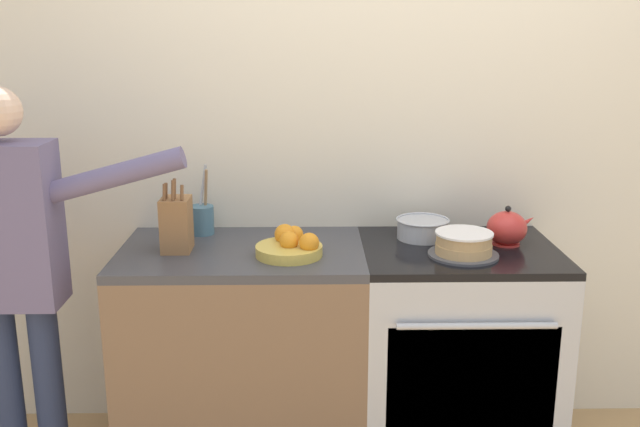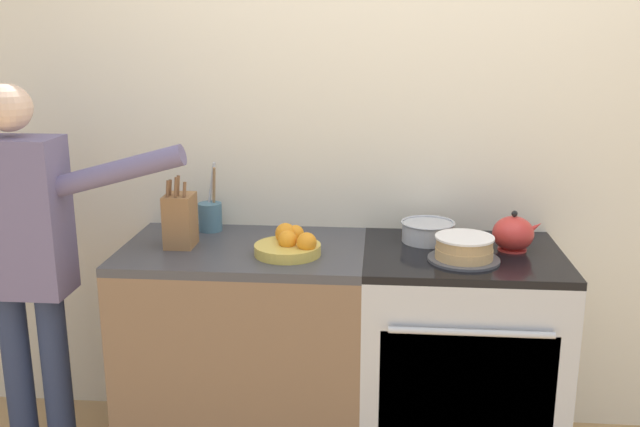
{
  "view_description": "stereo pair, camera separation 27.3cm",
  "coord_description": "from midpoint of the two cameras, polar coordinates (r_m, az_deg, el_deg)",
  "views": [
    {
      "loc": [
        -0.36,
        -2.36,
        1.74
      ],
      "look_at": [
        -0.32,
        0.28,
        1.05
      ],
      "focal_mm": 40.0,
      "sensor_mm": 36.0,
      "label": 1
    },
    {
      "loc": [
        -0.09,
        -2.35,
        1.74
      ],
      "look_at": [
        -0.32,
        0.28,
        1.05
      ],
      "focal_mm": 40.0,
      "sensor_mm": 36.0,
      "label": 2
    }
  ],
  "objects": [
    {
      "name": "fruit_bowl",
      "position": [
        2.72,
        -5.22,
        -2.62
      ],
      "size": [
        0.26,
        0.26,
        0.1
      ],
      "color": "gold",
      "rests_on": "counter_cabinet"
    },
    {
      "name": "tea_kettle",
      "position": [
        2.89,
        12.18,
        -1.2
      ],
      "size": [
        0.19,
        0.16,
        0.16
      ],
      "color": "red",
      "rests_on": "stove_range"
    },
    {
      "name": "utensil_crock",
      "position": [
        3.04,
        -11.96,
        -0.43
      ],
      "size": [
        0.1,
        0.1,
        0.29
      ],
      "color": "#477084",
      "rests_on": "counter_cabinet"
    },
    {
      "name": "knife_block",
      "position": [
        2.83,
        -14.15,
        -0.85
      ],
      "size": [
        0.11,
        0.13,
        0.29
      ],
      "color": "olive",
      "rests_on": "counter_cabinet"
    },
    {
      "name": "wall_back",
      "position": [
        3.04,
        3.27,
        6.36
      ],
      "size": [
        8.0,
        0.04,
        2.6
      ],
      "color": "silver",
      "rests_on": "ground_plane"
    },
    {
      "name": "counter_cabinet",
      "position": [
        2.99,
        -8.72,
        -11.06
      ],
      "size": [
        0.96,
        0.62,
        0.9
      ],
      "color": "brown",
      "rests_on": "ground_plane"
    },
    {
      "name": "stove_range",
      "position": [
        3.0,
        8.16,
        -10.97
      ],
      "size": [
        0.77,
        0.66,
        0.9
      ],
      "color": "#B7BABF",
      "rests_on": "ground_plane"
    },
    {
      "name": "person_baker",
      "position": [
        2.9,
        -25.7,
        -3.3
      ],
      "size": [
        0.9,
        0.2,
        1.54
      ],
      "rotation": [
        0.0,
        0.0,
        0.16
      ],
      "color": "#283351",
      "rests_on": "ground_plane"
    },
    {
      "name": "layer_cake",
      "position": [
        2.72,
        8.64,
        -2.53
      ],
      "size": [
        0.27,
        0.27,
        0.09
      ],
      "color": "#4C4C51",
      "rests_on": "stove_range"
    },
    {
      "name": "mixing_bowl",
      "position": [
        2.93,
        5.58,
        -1.22
      ],
      "size": [
        0.22,
        0.22,
        0.08
      ],
      "color": "#B7BABF",
      "rests_on": "stove_range"
    }
  ]
}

